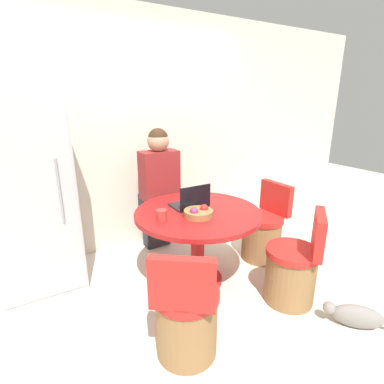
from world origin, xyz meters
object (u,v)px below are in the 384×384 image
(dining_table, at_px, (198,228))
(laptop, at_px, (191,203))
(chair_right_side, at_px, (263,233))
(cat, at_px, (355,316))
(chair_near_left_corner, at_px, (186,318))
(fruit_bowl, at_px, (199,213))
(refrigerator, at_px, (30,195))
(person_seated, at_px, (158,184))
(chair_near_right_corner, at_px, (293,271))

(dining_table, height_order, laptop, laptop)
(chair_right_side, bearing_deg, cat, -8.08)
(dining_table, bearing_deg, chair_near_left_corner, -127.39)
(cat, bearing_deg, fruit_bowl, -4.86)
(laptop, xyz_separation_m, fruit_bowl, (-0.05, -0.22, -0.01))
(refrigerator, bearing_deg, fruit_bowl, -35.09)
(dining_table, distance_m, person_seated, 0.82)
(person_seated, bearing_deg, chair_near_left_corner, 71.27)
(fruit_bowl, bearing_deg, cat, -52.79)
(refrigerator, xyz_separation_m, cat, (1.97, -1.86, -0.79))
(chair_near_right_corner, height_order, chair_near_left_corner, same)
(chair_near_left_corner, distance_m, chair_right_side, 1.53)
(chair_near_left_corner, relative_size, chair_right_side, 1.00)
(refrigerator, distance_m, laptop, 1.40)
(person_seated, xyz_separation_m, laptop, (0.01, -0.67, -0.01))
(person_seated, height_order, laptop, person_seated)
(laptop, distance_m, cat, 1.58)
(cat, bearing_deg, person_seated, -21.07)
(person_seated, relative_size, cat, 3.57)
(refrigerator, relative_size, laptop, 5.70)
(laptop, bearing_deg, chair_near_left_corner, 57.11)
(person_seated, bearing_deg, fruit_bowl, 87.39)
(refrigerator, distance_m, cat, 2.83)
(chair_right_side, xyz_separation_m, person_seated, (-0.87, 0.76, 0.49))
(cat, bearing_deg, dining_table, -9.77)
(chair_right_side, height_order, person_seated, person_seated)
(chair_near_right_corner, relative_size, fruit_bowl, 3.32)
(refrigerator, bearing_deg, cat, -43.35)
(dining_table, distance_m, chair_right_side, 0.89)
(chair_right_side, relative_size, cat, 2.13)
(dining_table, bearing_deg, chair_right_side, 1.47)
(dining_table, xyz_separation_m, person_seated, (-0.02, 0.78, 0.23))
(chair_near_right_corner, height_order, chair_right_side, same)
(chair_near_left_corner, distance_m, person_seated, 1.62)
(dining_table, xyz_separation_m, cat, (0.71, -1.13, -0.46))
(laptop, bearing_deg, fruit_bowl, 76.22)
(dining_table, bearing_deg, fruit_bowl, -119.39)
(refrigerator, relative_size, chair_near_left_corner, 2.14)
(chair_near_right_corner, height_order, laptop, laptop)
(chair_right_side, bearing_deg, refrigerator, -110.12)
(chair_right_side, relative_size, person_seated, 0.60)
(dining_table, xyz_separation_m, chair_near_right_corner, (0.54, -0.65, -0.26))
(refrigerator, relative_size, chair_near_right_corner, 2.14)
(dining_table, relative_size, fruit_bowl, 4.52)
(chair_near_left_corner, xyz_separation_m, cat, (1.23, -0.46, -0.19))
(chair_near_right_corner, relative_size, chair_right_side, 1.00)
(refrigerator, distance_m, dining_table, 1.49)
(dining_table, bearing_deg, refrigerator, 149.80)
(person_seated, distance_m, cat, 2.16)
(person_seated, relative_size, fruit_bowl, 5.56)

